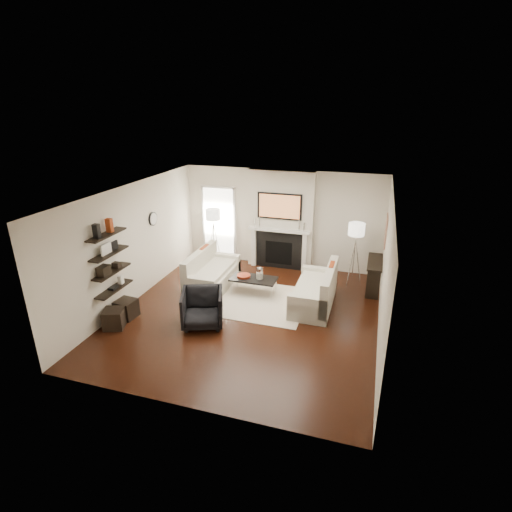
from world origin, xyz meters
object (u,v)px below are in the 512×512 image
(loveseat_left_base, at_px, (213,279))
(lamp_left_shade, at_px, (213,214))
(lamp_right_shade, at_px, (357,229))
(ottoman_near, at_px, (126,309))
(armchair, at_px, (202,306))
(loveseat_right_base, at_px, (313,297))
(coffee_table, at_px, (254,279))

(loveseat_left_base, distance_m, lamp_left_shade, 2.02)
(lamp_right_shade, xyz_separation_m, ottoman_near, (-4.52, -3.21, -1.25))
(lamp_left_shade, distance_m, lamp_right_shade, 3.91)
(lamp_right_shade, bearing_deg, armchair, -133.17)
(loveseat_left_base, xyz_separation_m, loveseat_right_base, (2.57, -0.20, 0.00))
(loveseat_right_base, relative_size, armchair, 2.13)
(loveseat_left_base, distance_m, lamp_right_shade, 3.76)
(lamp_right_shade, bearing_deg, ottoman_near, -144.65)
(loveseat_left_base, relative_size, loveseat_right_base, 1.00)
(loveseat_right_base, relative_size, lamp_left_shade, 4.50)
(loveseat_right_base, bearing_deg, ottoman_near, -155.17)
(loveseat_right_base, xyz_separation_m, lamp_right_shade, (0.75, 1.46, 1.24))
(loveseat_right_base, distance_m, lamp_left_shade, 3.78)
(loveseat_right_base, xyz_separation_m, lamp_left_shade, (-3.15, 1.69, 1.24))
(coffee_table, bearing_deg, armchair, -109.45)
(loveseat_left_base, bearing_deg, lamp_right_shade, 20.78)
(lamp_left_shade, bearing_deg, loveseat_right_base, -28.28)
(loveseat_right_base, bearing_deg, armchair, -143.29)
(coffee_table, relative_size, lamp_right_shade, 2.75)
(loveseat_left_base, xyz_separation_m, lamp_left_shade, (-0.58, 1.49, 1.24))
(armchair, distance_m, lamp_left_shade, 3.56)
(coffee_table, xyz_separation_m, lamp_right_shade, (2.23, 1.34, 1.05))
(loveseat_right_base, distance_m, coffee_table, 1.49)
(coffee_table, bearing_deg, lamp_right_shade, 30.95)
(coffee_table, bearing_deg, ottoman_near, -140.78)
(loveseat_right_base, distance_m, armchair, 2.58)
(loveseat_left_base, height_order, lamp_right_shade, lamp_right_shade)
(ottoman_near, bearing_deg, lamp_left_shade, 79.77)
(coffee_table, bearing_deg, loveseat_left_base, 176.04)
(coffee_table, xyz_separation_m, ottoman_near, (-2.29, -1.87, -0.20))
(coffee_table, height_order, lamp_left_shade, lamp_left_shade)
(loveseat_right_base, xyz_separation_m, armchair, (-2.06, -1.54, 0.21))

